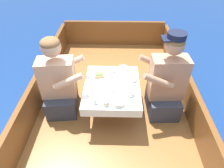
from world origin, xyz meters
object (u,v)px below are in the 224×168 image
coffee_cup_starboard (131,93)px  coffee_cup_center (113,69)px  sandwich (99,75)px  coffee_cup_port (95,100)px  person_port (59,84)px  tin_can (106,103)px  person_starboard (166,84)px

coffee_cup_starboard → coffee_cup_center: bearing=114.8°
sandwich → coffee_cup_center: bearing=36.4°
coffee_cup_port → coffee_cup_starboard: coffee_cup_starboard is taller
person_port → coffee_cup_port: person_port is taller
sandwich → coffee_cup_starboard: size_ratio=1.27×
person_port → coffee_cup_starboard: bearing=-18.0°
coffee_cup_starboard → coffee_cup_center: 0.49m
sandwich → coffee_cup_starboard: coffee_cup_starboard is taller
person_port → sandwich: 0.49m
coffee_cup_port → person_port: bearing=145.7°
person_port → coffee_cup_center: (0.62, 0.26, 0.03)m
person_port → coffee_cup_center: 0.68m
tin_can → person_port: bearing=149.4°
coffee_cup_starboard → tin_can: size_ratio=1.54×
person_port → coffee_cup_center: person_port is taller
person_port → sandwich: person_port is taller
coffee_cup_starboard → person_starboard: bearing=23.4°
person_starboard → tin_can: person_starboard is taller
coffee_cup_starboard → coffee_cup_center: (-0.20, 0.44, -0.00)m
person_starboard → coffee_cup_port: 0.85m
person_port → tin_can: person_port is taller
person_port → coffee_cup_starboard: (0.83, -0.18, 0.04)m
sandwich → tin_can: sandwich is taller
person_port → sandwich: bearing=11.5°
coffee_cup_starboard → tin_can: coffee_cup_starboard is taller
coffee_cup_starboard → person_port: bearing=167.7°
person_port → sandwich: size_ratio=7.58×
tin_can → coffee_cup_port: bearing=165.8°
coffee_cup_starboard → tin_can: bearing=-149.1°
person_port → coffee_cup_port: (0.45, -0.31, 0.03)m
person_starboard → coffee_cup_center: size_ratio=11.98×
coffee_cup_port → coffee_cup_starboard: bearing=18.3°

